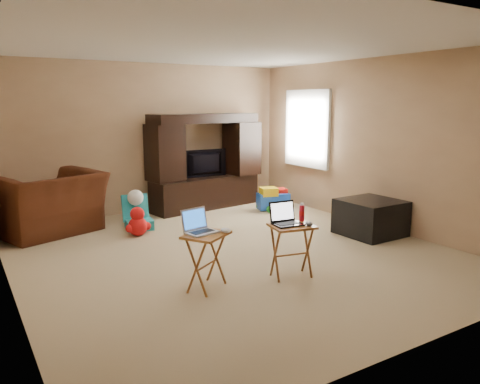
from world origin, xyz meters
TOP-DOWN VIEW (x-y plane):
  - floor at (0.00, 0.00)m, footprint 5.50×5.50m
  - ceiling at (0.00, 0.00)m, footprint 5.50×5.50m
  - wall_back at (0.00, 2.75)m, footprint 5.00×0.00m
  - wall_front at (0.00, -2.75)m, footprint 5.00×0.00m
  - wall_left at (-2.50, 0.00)m, footprint 0.00×5.50m
  - wall_right at (2.50, 0.00)m, footprint 0.00×5.50m
  - window_pane at (2.48, 1.55)m, footprint 0.00×1.20m
  - window_frame at (2.46, 1.55)m, footprint 0.06×1.14m
  - entertainment_center at (0.91, 2.43)m, footprint 2.08×0.79m
  - television at (0.91, 2.38)m, footprint 0.84×0.12m
  - recliner at (-1.78, 2.13)m, footprint 1.66×1.55m
  - child_rocker at (-0.61, 1.67)m, footprint 0.45×0.49m
  - plush_toy at (-0.75, 1.33)m, footprint 0.38×0.31m
  - push_toy at (1.82, 1.65)m, footprint 0.64×0.54m
  - ottoman at (2.08, -0.35)m, footprint 0.79×0.79m
  - tray_table_left at (-0.81, -0.88)m, footprint 0.56×0.53m
  - tray_table_right at (0.11, -1.07)m, footprint 0.51×0.44m
  - laptop_left at (-0.84, -0.85)m, footprint 0.34×0.31m
  - laptop_right at (0.07, -1.05)m, footprint 0.32×0.28m
  - mouse_left at (-0.63, -0.95)m, footprint 0.11×0.14m
  - mouse_right at (0.24, -1.19)m, footprint 0.10×0.13m
  - water_bottle at (0.30, -0.99)m, footprint 0.06×0.06m

SIDE VIEW (x-z plane):
  - floor at x=0.00m, z-range 0.00..0.00m
  - push_toy at x=1.82m, z-range 0.00..0.41m
  - plush_toy at x=-0.75m, z-range 0.00..0.42m
  - ottoman at x=2.08m, z-range 0.00..0.50m
  - child_rocker at x=-0.61m, z-range 0.00..0.51m
  - tray_table_left at x=-0.81m, z-range 0.00..0.57m
  - tray_table_right at x=0.11m, z-range 0.00..0.58m
  - recliner at x=-1.78m, z-range 0.00..0.88m
  - mouse_left at x=-0.63m, z-range 0.57..0.62m
  - mouse_right at x=0.24m, z-range 0.58..0.62m
  - water_bottle at x=0.30m, z-range 0.58..0.75m
  - laptop_left at x=-0.84m, z-range 0.57..0.81m
  - laptop_right at x=0.07m, z-range 0.58..0.82m
  - television at x=0.91m, z-range 0.55..1.04m
  - entertainment_center at x=0.91m, z-range 0.00..1.66m
  - wall_back at x=0.00m, z-range -1.25..3.75m
  - wall_front at x=0.00m, z-range -1.25..3.75m
  - wall_left at x=-2.50m, z-range -1.50..4.00m
  - wall_right at x=2.50m, z-range -1.50..4.00m
  - window_pane at x=2.48m, z-range 0.80..2.00m
  - window_frame at x=2.46m, z-range 0.73..2.07m
  - ceiling at x=0.00m, z-range 2.50..2.50m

